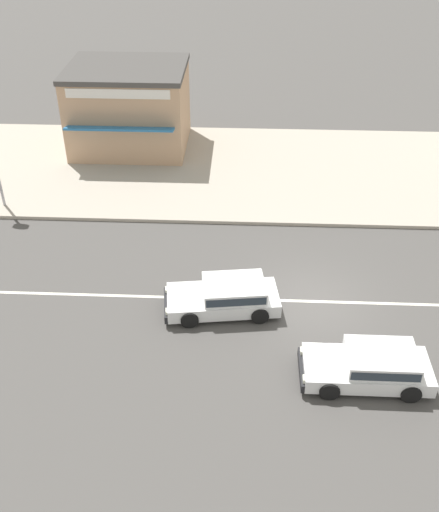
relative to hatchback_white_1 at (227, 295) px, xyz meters
name	(u,v)px	position (x,y,z in m)	size (l,w,h in m)	color
ground_plane	(311,301)	(2.95, 0.54, -0.59)	(160.00, 160.00, 0.00)	#4C4947
lane_centre_stripe	(311,301)	(2.95, 0.54, -0.59)	(50.40, 0.14, 0.01)	silver
kerb_strip	(295,171)	(2.95, 10.55, -0.51)	(68.00, 10.00, 0.15)	#ADA393
hatchback_white_1	(227,295)	(0.00, 0.00, 0.00)	(4.09, 2.19, 1.10)	white
hatchback_white_3	(372,365)	(4.41, -3.10, 0.00)	(3.86, 1.81, 1.10)	white
shopfront_mid_block	(129,107)	(-5.45, 13.03, 1.65)	(5.85, 5.58, 4.16)	tan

